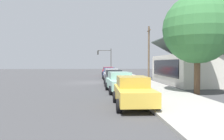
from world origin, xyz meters
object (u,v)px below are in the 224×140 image
car_cherry (108,71)px  traffic_light_main (106,57)px  car_mustard (133,91)px  car_navy (109,73)px  car_charcoal (114,77)px  car_silver (111,75)px  fire_hydrant_red (118,74)px  car_seafoam (120,82)px  utility_pole_wooden (149,52)px  shade_tree (198,29)px

car_cherry → traffic_light_main: bearing=-179.0°
car_mustard → traffic_light_main: size_ratio=0.84×
car_cherry → car_navy: bearing=-4.0°
car_charcoal → traffic_light_main: (-21.26, -0.10, 2.67)m
car_silver → fire_hydrant_red: (-6.73, 1.49, -0.32)m
car_seafoam → fire_hydrant_red: size_ratio=6.63×
car_navy → car_charcoal: 10.95m
car_charcoal → car_seafoam: 5.53m
car_cherry → fire_hydrant_red: 5.08m
car_seafoam → utility_pole_wooden: utility_pole_wooden is taller
traffic_light_main → car_cherry: bearing=4.0°
car_seafoam → traffic_light_main: 26.93m
car_cherry → fire_hydrant_red: bearing=12.6°
car_navy → car_seafoam: same height
shade_tree → fire_hydrant_red: shade_tree is taller
car_charcoal → car_seafoam: bearing=1.2°
car_cherry → traffic_light_main: size_ratio=0.92×
car_cherry → utility_pole_wooden: size_ratio=0.64×
car_cherry → car_seafoam: bearing=-3.3°
traffic_light_main → utility_pole_wooden: (13.16, 5.66, 0.44)m
car_silver → utility_pole_wooden: (-2.62, 5.49, 3.11)m
car_cherry → car_charcoal: 17.09m
car_navy → car_seafoam: bearing=3.1°
car_cherry → car_navy: (6.14, -0.11, -0.00)m
fire_hydrant_red → car_silver: bearing=-12.5°
car_seafoam → traffic_light_main: bearing=177.0°
car_navy → traffic_light_main: (-10.31, -0.19, 2.67)m
traffic_light_main → utility_pole_wooden: 14.33m
car_silver → car_mustard: size_ratio=1.11×
car_silver → traffic_light_main: bearing=178.3°
car_charcoal → fire_hydrant_red: car_charcoal is taller
car_navy → shade_tree: size_ratio=0.64×
car_cherry → fire_hydrant_red: size_ratio=6.73×
utility_pole_wooden → fire_hydrant_red: utility_pole_wooden is taller
shade_tree → fire_hydrant_red: 20.32m
car_seafoam → car_mustard: size_ratio=1.07×
car_seafoam → fire_hydrant_red: car_seafoam is taller
car_cherry → fire_hydrant_red: car_cherry is taller
car_cherry → shade_tree: bearing=9.6°
car_navy → shade_tree: shade_tree is taller
car_charcoal → utility_pole_wooden: (-8.10, 5.56, 3.11)m
utility_pole_wooden → fire_hydrant_red: size_ratio=10.56×
car_silver → car_seafoam: same height
car_navy → utility_pole_wooden: size_ratio=0.63×
traffic_light_main → utility_pole_wooden: size_ratio=0.69×
car_navy → traffic_light_main: bearing=-175.9°
shade_tree → fire_hydrant_red: size_ratio=10.35×
car_navy → car_charcoal: (10.95, -0.09, -0.00)m
car_silver → car_charcoal: 5.49m
car_silver → traffic_light_main: size_ratio=0.94×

